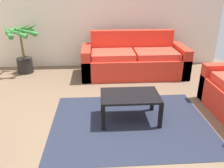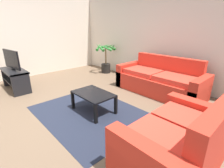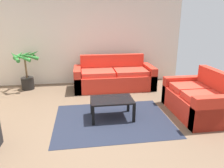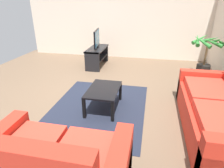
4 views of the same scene
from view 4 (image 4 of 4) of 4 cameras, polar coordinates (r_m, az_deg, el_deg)
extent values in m
plane|color=brown|center=(4.20, -6.55, -2.80)|extent=(6.60, 6.60, 0.00)
cube|color=beige|center=(6.70, 1.16, 19.25)|extent=(0.06, 6.00, 2.70)
cube|color=red|center=(3.33, 28.13, -9.17)|extent=(2.19, 0.90, 0.42)
cube|color=red|center=(4.15, 25.00, -0.64)|extent=(0.18, 0.90, 0.62)
cube|color=red|center=(3.59, 26.40, -1.61)|extent=(0.87, 0.66, 0.12)
cube|color=red|center=(2.52, -29.83, -18.11)|extent=(0.90, 0.18, 0.62)
cube|color=red|center=(2.24, -22.55, -16.50)|extent=(0.66, 0.51, 0.12)
cube|color=red|center=(2.02, -8.71, -19.67)|extent=(0.66, 0.51, 0.12)
cube|color=black|center=(5.81, -4.41, 10.31)|extent=(1.10, 0.45, 0.04)
cube|color=black|center=(5.88, -4.33, 7.64)|extent=(1.02, 0.39, 0.03)
cube|color=black|center=(6.36, -3.06, 9.15)|extent=(0.06, 0.41, 0.55)
cube|color=black|center=(5.40, -5.83, 6.42)|extent=(0.06, 0.41, 0.55)
cube|color=black|center=(5.75, -4.51, 13.19)|extent=(0.84, 0.15, 0.47)
cube|color=teal|center=(5.75, -4.28, 13.19)|extent=(0.79, 0.12, 0.42)
cylinder|color=black|center=(5.80, -4.43, 10.69)|extent=(0.10, 0.10, 0.04)
cube|color=black|center=(3.47, -2.49, -1.61)|extent=(0.81, 0.54, 0.03)
cube|color=black|center=(3.95, -4.53, -1.57)|extent=(0.05, 0.05, 0.36)
cube|color=black|center=(3.31, -8.16, -7.09)|extent=(0.05, 0.05, 0.36)
cube|color=black|center=(3.85, 2.46, -2.20)|extent=(0.05, 0.05, 0.36)
cube|color=black|center=(3.19, 0.19, -8.07)|extent=(0.05, 0.05, 0.36)
cube|color=#1E2333|center=(3.67, -3.91, -6.78)|extent=(2.20, 1.70, 0.01)
cylinder|color=black|center=(5.52, 24.96, 3.51)|extent=(0.33, 0.33, 0.33)
cylinder|color=brown|center=(5.40, 25.76, 7.94)|extent=(0.05, 0.05, 0.56)
cone|color=#2E8032|center=(5.13, 27.40, 10.72)|extent=(0.18, 0.49, 0.27)
cone|color=#2E8032|center=(5.26, 29.15, 10.65)|extent=(0.51, 0.37, 0.29)
cone|color=#2E8032|center=(5.41, 28.32, 11.09)|extent=(0.40, 0.14, 0.23)
cone|color=#2E8032|center=(5.51, 26.88, 11.56)|extent=(0.26, 0.38, 0.23)
cone|color=#2E8032|center=(5.50, 24.47, 11.96)|extent=(0.37, 0.47, 0.27)
cone|color=#2E8032|center=(5.31, 23.74, 11.72)|extent=(0.50, 0.15, 0.27)
cone|color=#2E8032|center=(5.13, 24.90, 11.18)|extent=(0.42, 0.41, 0.27)
camera|label=1|loc=(5.04, -36.75, 18.42)|focal=36.93mm
camera|label=2|loc=(2.62, -64.15, 5.17)|focal=26.28mm
camera|label=3|loc=(5.78, -42.30, 18.12)|focal=33.69mm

